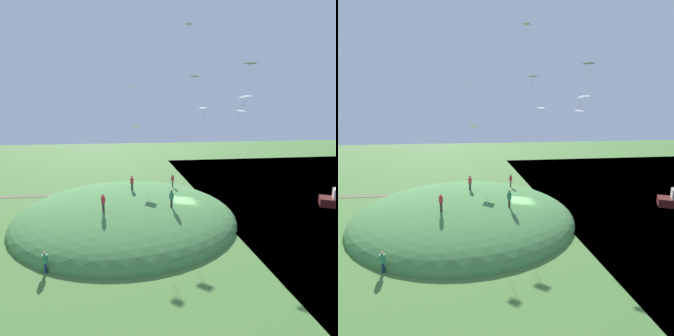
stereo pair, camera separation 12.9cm
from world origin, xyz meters
TOP-DOWN VIEW (x-y plane):
  - ground_plane at (0.00, 0.00)m, footprint 160.00×160.00m
  - grass_hill at (6.31, -2.08)m, footprint 24.77×26.86m
  - dirt_path at (20.57, -12.30)m, footprint 16.78×1.84m
  - person_with_child at (5.55, -3.78)m, footprint 0.60×0.60m
  - person_near_shore at (8.56, 3.04)m, footprint 0.51×0.51m
  - person_on_hilltop at (1.78, 2.40)m, footprint 0.55×0.55m
  - person_walking_path at (0.23, -6.13)m, footprint 0.43×0.43m
  - person_watching_kites at (12.58, 9.57)m, footprint 0.62×0.62m
  - kite_0 at (-5.75, 1.15)m, footprint 1.29×1.10m
  - kite_1 at (-2.99, -3.69)m, footprint 1.02×0.99m
  - kite_2 at (2.79, -11.98)m, footprint 1.31×1.29m
  - kite_3 at (-8.03, -2.84)m, footprint 1.20×1.10m
  - kite_4 at (-1.56, -2.18)m, footprint 1.28×1.07m
  - kite_5 at (-7.17, -0.32)m, footprint 1.37×1.46m
  - kite_6 at (-8.85, -5.90)m, footprint 1.21×1.39m
  - kite_7 at (4.96, -10.34)m, footprint 1.01×1.01m
  - kite_8 at (-0.90, -2.55)m, footprint 0.80×0.65m
  - kite_9 at (4.61, -10.35)m, footprint 1.38×1.24m
  - mooring_post at (-3.83, -3.43)m, footprint 0.14×0.14m

SIDE VIEW (x-z plane):
  - ground_plane at x=0.00m, z-range 0.00..0.00m
  - grass_hill at x=6.31m, z-range -2.66..2.66m
  - dirt_path at x=20.57m, z-range 0.00..0.04m
  - mooring_post at x=-3.83m, z-range 0.00..1.16m
  - person_watching_kites at x=12.58m, z-range 0.21..1.92m
  - person_walking_path at x=0.23m, z-range 2.41..4.14m
  - person_on_hilltop at x=1.78m, z-range 2.54..4.36m
  - person_near_shore at x=8.56m, z-range 2.65..4.44m
  - person_with_child at x=5.55m, z-range 2.85..4.60m
  - kite_9 at x=4.61m, z-range 9.05..10.60m
  - kite_0 at x=-5.75m, z-range 10.70..13.04m
  - kite_1 at x=-2.99m, z-range 11.12..13.19m
  - kite_3 at x=-8.03m, z-range 12.78..14.42m
  - kite_6 at x=-8.85m, z-range 12.77..14.52m
  - kite_7 at x=4.96m, z-range 14.46..15.81m
  - kite_2 at x=2.79m, z-range 14.73..15.91m
  - kite_4 at x=-1.56m, z-range 14.93..16.40m
  - kite_5 at x=-7.17m, z-range 15.92..17.84m
  - kite_8 at x=-0.90m, z-range 20.44..21.76m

